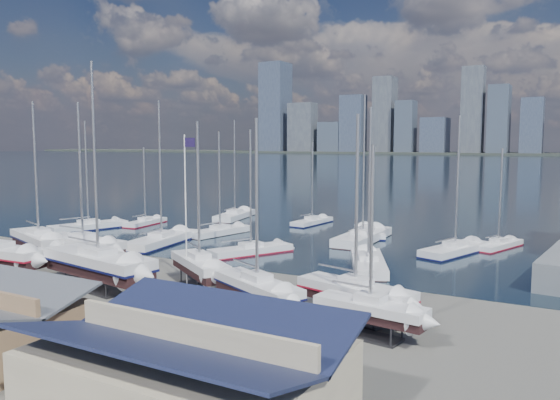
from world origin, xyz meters
The scene contains 28 objects.
ground centered at (0.00, -10.00, 0.00)m, with size 1400.00×1400.00×0.00m, color #605E59.
water centered at (0.00, 300.00, -0.15)m, with size 1400.00×600.00×0.40m, color #1B2B40.
far_shore centered at (0.00, 560.00, 1.10)m, with size 1400.00×80.00×2.20m, color #2D332D.
skyline centered at (-7.83, 553.76, 39.09)m, with size 639.14×43.80×107.69m.
shed_blue centered at (16.00, -26.00, 2.42)m, with size 13.65×9.45×4.71m.
sailboat_cradle_0 centered at (-19.29, -6.93, 2.10)m, with size 10.72×6.14×16.66m.
sailboat_cradle_2 centered at (-13.03, -6.53, 2.09)m, with size 10.25×3.67×16.37m.
sailboat_cradle_3 centered at (-4.58, -12.30, 2.23)m, with size 12.29×5.20×19.01m.
sailboat_cradle_4 centered at (2.63, -7.77, 1.98)m, with size 8.52×6.68×14.17m.
sailboat_cradle_5 centered at (10.76, -11.62, 1.97)m, with size 8.83×5.89×14.10m.
sailboat_cradle_6 centered at (17.45, -9.40, 1.98)m, with size 9.11×4.53×14.32m.
sailboat_cradle_7 centered at (19.55, -12.26, 1.89)m, with size 7.53×3.00×12.25m.
sailboat_moored_0 centered at (-30.33, 9.49, 0.31)m, with size 6.32×11.23×16.19m.
sailboat_moored_1 centered at (-26.47, 16.93, 0.31)m, with size 3.22×8.39×12.22m.
sailboat_moored_2 centered at (-18.42, 29.18, 0.32)m, with size 5.24×11.52×16.80m.
sailboat_moored_3 centered at (-13.53, 5.82, 0.31)m, with size 5.25×12.56×18.21m.
sailboat_moored_4 centered at (-11.44, 15.08, 0.32)m, with size 4.51×9.93×14.48m.
sailboat_moored_5 centered at (-4.66, 29.61, 0.31)m, with size 3.30×8.94×13.06m.
sailboat_moored_6 centered at (-0.93, 6.17, 0.31)m, with size 6.88×9.82×14.45m.
sailboat_moored_7 centered at (7.16, 19.66, 0.33)m, with size 3.58×12.67×19.11m.
sailboat_moored_8 centered at (6.20, 24.65, 0.31)m, with size 6.89×9.29×13.83m.
sailboat_moored_9 centered at (12.81, 6.07, 0.32)m, with size 7.19×11.27×16.54m.
sailboat_moored_10 centered at (18.92, 17.36, 0.31)m, with size 6.25×11.13×16.05m.
sailboat_moored_11 centered at (22.70, 23.16, 0.31)m, with size 4.86×8.53×12.30m.
car_a centered at (-7.18, -18.39, 0.72)m, with size 1.70×4.22×1.44m, color gray.
car_c centered at (-3.63, -20.14, 0.81)m, with size 2.70×5.85×1.63m, color gray.
car_d centered at (7.48, -19.03, 0.66)m, with size 1.85×4.56×1.32m, color gray.
flagpole centered at (1.32, -7.75, 7.59)m, with size 1.15×0.12×13.07m.
Camera 1 is at (30.88, -44.45, 12.38)m, focal length 35.00 mm.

